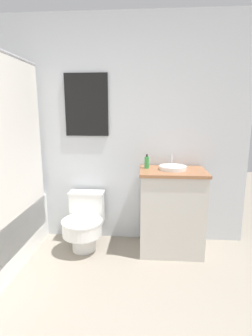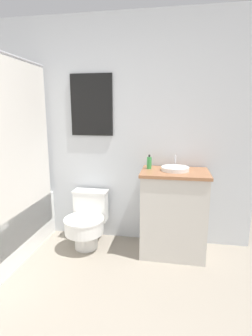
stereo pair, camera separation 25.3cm
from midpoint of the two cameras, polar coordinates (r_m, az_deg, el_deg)
wall_back at (r=3.02m, az=-3.88°, el=7.83°), size 3.46×0.07×2.50m
toilet at (r=2.98m, az=-6.05°, el=-11.41°), size 0.43×0.55×0.60m
vanity at (r=2.84m, az=12.83°, el=-9.50°), size 0.68×0.49×0.90m
sink at (r=2.73m, az=13.27°, el=-0.16°), size 0.28×0.32×0.13m
soap_bottle at (r=2.76m, az=7.70°, el=1.13°), size 0.05×0.05×0.15m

